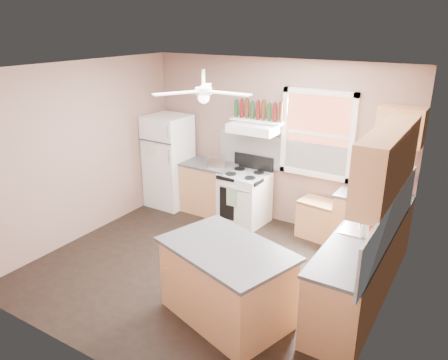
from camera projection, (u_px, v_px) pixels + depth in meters
The scene contains 32 objects.
floor at pixel (206, 270), 6.01m from camera, with size 4.50×4.50×0.00m, color black.
ceiling at pixel (203, 69), 5.08m from camera, with size 4.50×4.50×0.00m, color white.
wall_back at pixel (274, 143), 7.16m from camera, with size 4.50×0.05×2.70m, color #7F6054.
wall_right at pixel (391, 218), 4.42m from camera, with size 0.05×4.00×2.70m, color #7F6054.
wall_left at pixel (82, 152), 6.67m from camera, with size 0.05×4.00×2.70m, color #7F6054.
backsplash_back at pixel (298, 158), 6.97m from camera, with size 2.90×0.03×0.55m, color white.
backsplash_right at pixel (391, 222), 4.74m from camera, with size 0.03×2.60×0.55m, color white.
window_view at pixel (318, 134), 6.67m from camera, with size 1.00×0.02×1.20m, color brown.
window_frame at pixel (317, 134), 6.65m from camera, with size 1.16×0.07×1.36m, color white.
refrigerator at pixel (169, 161), 7.91m from camera, with size 0.71×0.69×1.67m, color white.
base_cabinet_left at pixel (210, 189), 7.74m from camera, with size 0.90×0.60×0.86m, color #B97A4D.
counter_left at pixel (210, 164), 7.59m from camera, with size 0.92×0.62×0.04m, color #3E3E40.
toaster at pixel (217, 162), 7.36m from camera, with size 0.28×0.16×0.18m, color silver.
stove at pixel (244, 198), 7.34m from camera, with size 0.73×0.64×0.86m, color white.
range_hood at pixel (254, 128), 6.97m from camera, with size 0.78×0.50×0.14m, color white.
bottle_shelf at pixel (258, 121), 7.03m from camera, with size 0.90×0.26×0.03m, color white.
cart at pixel (319, 219), 6.84m from camera, with size 0.61×0.40×0.61m, color #B97A4D.
base_cabinet_corner at pixel (371, 225), 6.36m from camera, with size 1.00×0.60×0.86m, color #B97A4D.
base_cabinet_right at pixel (357, 274), 5.14m from camera, with size 0.60×2.20×0.86m, color #B97A4D.
counter_corner at pixel (374, 197), 6.20m from camera, with size 1.02×0.62×0.04m, color #3E3E40.
counter_right at pixel (361, 239), 4.99m from camera, with size 0.62×2.22×0.04m, color #3E3E40.
sink at pixel (365, 231), 5.14m from camera, with size 0.55×0.45×0.03m, color silver.
faucet at pixel (380, 229), 5.04m from camera, with size 0.03×0.03×0.14m, color silver.
upper_cabinet_right at pixel (387, 162), 4.77m from camera, with size 0.33×1.80×0.76m, color #B97A4D.
upper_cabinet_corner at pixel (401, 126), 5.86m from camera, with size 0.60×0.33×0.52m, color #B97A4D.
paper_towel at pixel (404, 173), 6.05m from camera, with size 0.12×0.12×0.26m, color white.
island at pixel (227, 284), 4.93m from camera, with size 1.37×0.87×0.86m, color #B97A4D.
island_top at pixel (227, 249), 4.78m from camera, with size 1.45×0.95×0.04m, color #3E3E40.
ceiling_fan_hub at pixel (204, 91), 5.17m from camera, with size 0.20×0.20×0.08m, color white.
soap_bottle at pixel (365, 227), 4.96m from camera, with size 0.10×0.10×0.26m, color silver.
red_caddy at pixel (367, 221), 5.29m from camera, with size 0.18×0.12×0.10m, color #B22F0F.
wine_bottles at pixel (258, 111), 6.97m from camera, with size 0.86×0.06×0.31m.
Camera 1 is at (2.95, -4.31, 3.23)m, focal length 35.00 mm.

